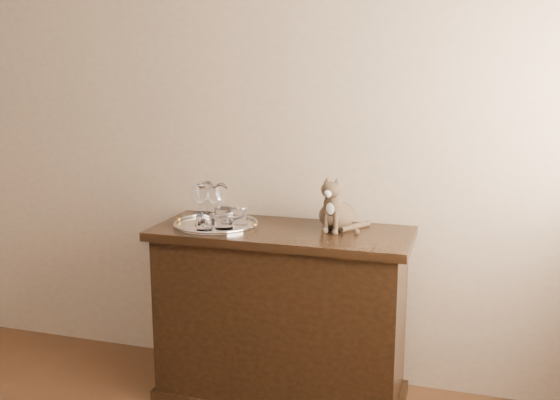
% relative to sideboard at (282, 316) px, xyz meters
% --- Properties ---
extents(wall_back, '(4.00, 0.10, 2.70)m').
position_rel_sideboard_xyz_m(wall_back, '(-0.60, 0.31, 0.93)').
color(wall_back, tan).
rests_on(wall_back, ground).
extents(sideboard, '(1.20, 0.50, 0.85)m').
position_rel_sideboard_xyz_m(sideboard, '(0.00, 0.00, 0.00)').
color(sideboard, black).
rests_on(sideboard, ground).
extents(tray, '(0.40, 0.40, 0.01)m').
position_rel_sideboard_xyz_m(tray, '(-0.32, -0.03, 0.43)').
color(tray, silver).
rests_on(tray, sideboard).
extents(wine_glass_a, '(0.07, 0.07, 0.20)m').
position_rel_sideboard_xyz_m(wine_glass_a, '(-0.39, 0.04, 0.53)').
color(wine_glass_a, silver).
rests_on(wine_glass_a, tray).
extents(wine_glass_b, '(0.07, 0.07, 0.19)m').
position_rel_sideboard_xyz_m(wine_glass_b, '(-0.32, 0.04, 0.53)').
color(wine_glass_b, silver).
rests_on(wine_glass_b, tray).
extents(wine_glass_c, '(0.07, 0.07, 0.20)m').
position_rel_sideboard_xyz_m(wine_glass_c, '(-0.39, -0.05, 0.53)').
color(wine_glass_c, white).
rests_on(wine_glass_c, tray).
extents(wine_glass_d, '(0.07, 0.07, 0.18)m').
position_rel_sideboard_xyz_m(wine_glass_d, '(-0.33, -0.00, 0.52)').
color(wine_glass_d, white).
rests_on(wine_glass_d, tray).
extents(tumbler_a, '(0.09, 0.09, 0.10)m').
position_rel_sideboard_xyz_m(tumbler_a, '(-0.25, -0.09, 0.48)').
color(tumbler_a, white).
rests_on(tumbler_a, tray).
extents(tumbler_b, '(0.07, 0.07, 0.08)m').
position_rel_sideboard_xyz_m(tumbler_b, '(-0.32, -0.15, 0.47)').
color(tumbler_b, silver).
rests_on(tumbler_b, tray).
extents(tumbler_c, '(0.07, 0.07, 0.08)m').
position_rel_sideboard_xyz_m(tumbler_c, '(-0.21, -0.00, 0.47)').
color(tumbler_c, white).
rests_on(tumbler_c, tray).
extents(cat, '(0.28, 0.27, 0.26)m').
position_rel_sideboard_xyz_m(cat, '(0.24, 0.09, 0.55)').
color(cat, brown).
rests_on(cat, sideboard).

